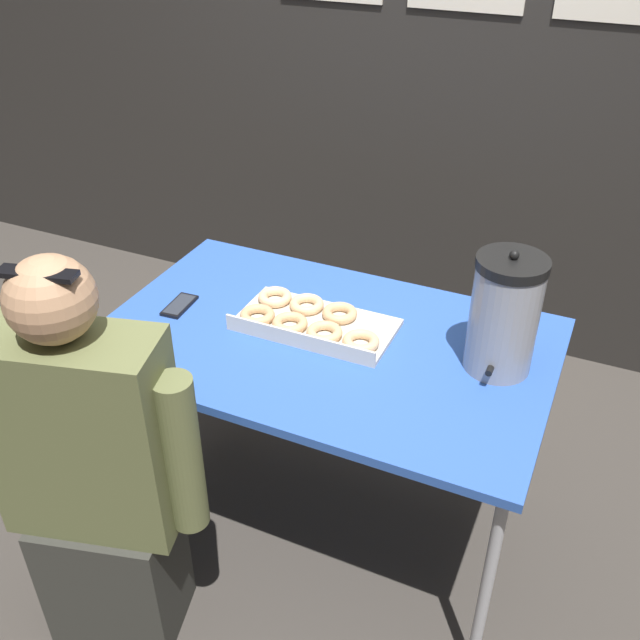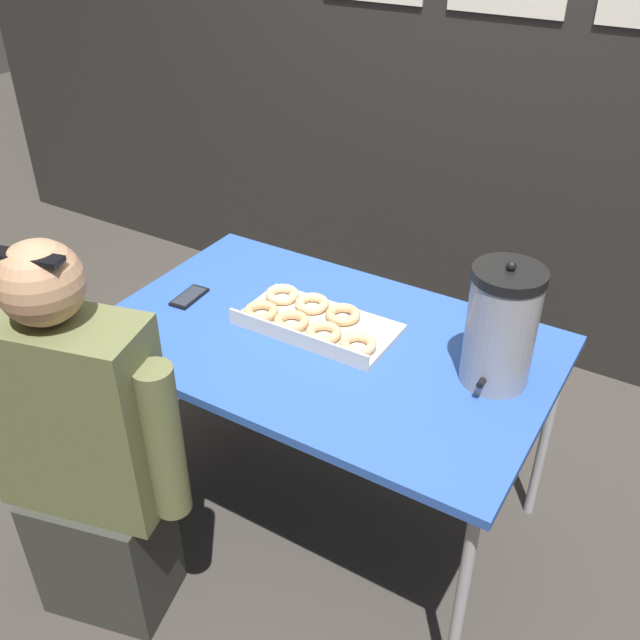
# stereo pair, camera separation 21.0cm
# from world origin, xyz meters

# --- Properties ---
(ground_plane) EXTENTS (12.00, 12.00, 0.00)m
(ground_plane) POSITION_xyz_m (0.00, 0.00, 0.00)
(ground_plane) COLOR #3D3833
(back_wall) EXTENTS (6.00, 0.11, 2.43)m
(back_wall) POSITION_xyz_m (0.00, 1.36, 1.22)
(back_wall) COLOR #282623
(back_wall) RESTS_ON ground
(folding_table) EXTENTS (1.34, 0.83, 0.74)m
(folding_table) POSITION_xyz_m (0.00, 0.00, 0.69)
(folding_table) COLOR #2D56B2
(folding_table) RESTS_ON ground
(donut_box) EXTENTS (0.48, 0.26, 0.05)m
(donut_box) POSITION_xyz_m (-0.06, 0.04, 0.76)
(donut_box) COLOR beige
(donut_box) RESTS_ON folding_table
(coffee_urn) EXTENTS (0.19, 0.22, 0.37)m
(coffee_urn) POSITION_xyz_m (0.50, 0.07, 0.91)
(coffee_urn) COLOR #939399
(coffee_urn) RESTS_ON folding_table
(cell_phone) EXTENTS (0.07, 0.14, 0.01)m
(cell_phone) POSITION_xyz_m (-0.49, -0.03, 0.74)
(cell_phone) COLOR black
(cell_phone) RESTS_ON folding_table
(person_seated) EXTENTS (0.59, 0.33, 1.23)m
(person_seated) POSITION_xyz_m (-0.38, -0.63, 0.58)
(person_seated) COLOR #33332D
(person_seated) RESTS_ON ground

